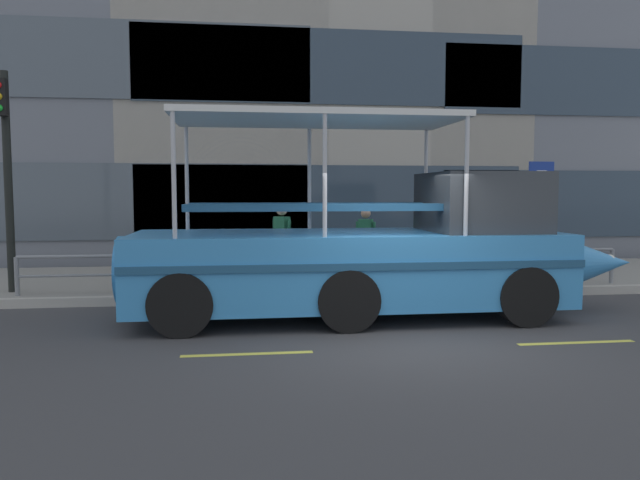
{
  "coord_description": "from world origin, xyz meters",
  "views": [
    {
      "loc": [
        -2.45,
        -8.8,
        2.21
      ],
      "look_at": [
        -0.99,
        2.39,
        1.3
      ],
      "focal_mm": 33.52,
      "sensor_mm": 36.0,
      "label": 1
    }
  ],
  "objects": [
    {
      "name": "ground_plane",
      "position": [
        0.0,
        0.0,
        0.0
      ],
      "size": [
        120.0,
        120.0,
        0.0
      ],
      "primitive_type": "plane",
      "color": "#3D3D3F"
    },
    {
      "name": "sidewalk",
      "position": [
        0.0,
        5.6,
        0.09
      ],
      "size": [
        32.0,
        4.8,
        0.18
      ],
      "primitive_type": "cube",
      "color": "gray",
      "rests_on": "ground_plane"
    },
    {
      "name": "curb_edge",
      "position": [
        0.0,
        3.11,
        0.09
      ],
      "size": [
        32.0,
        0.18,
        0.18
      ],
      "primitive_type": "cube",
      "color": "#B2ADA3",
      "rests_on": "ground_plane"
    },
    {
      "name": "lane_centreline",
      "position": [
        -0.0,
        -0.75,
        0.0
      ],
      "size": [
        25.8,
        0.12,
        0.01
      ],
      "color": "#DBD64C",
      "rests_on": "ground_plane"
    },
    {
      "name": "office_tower_right",
      "position": [
        7.9,
        12.91,
        9.23
      ],
      "size": [
        9.61,
        9.11,
        18.46
      ],
      "color": "slate",
      "rests_on": "ground_plane"
    },
    {
      "name": "curb_guardrail",
      "position": [
        -0.57,
        3.45,
        0.72
      ],
      "size": [
        12.64,
        0.09,
        0.79
      ],
      "color": "gray",
      "rests_on": "sidewalk"
    },
    {
      "name": "traffic_light_pole",
      "position": [
        -7.11,
        3.89,
        2.85
      ],
      "size": [
        0.24,
        0.46,
        4.43
      ],
      "color": "black",
      "rests_on": "sidewalk"
    },
    {
      "name": "parking_sign",
      "position": [
        4.32,
        4.13,
        2.03
      ],
      "size": [
        0.6,
        0.12,
        2.72
      ],
      "color": "#4C4F54",
      "rests_on": "sidewalk"
    },
    {
      "name": "duck_tour_boat",
      "position": [
        -0.08,
        1.48,
        1.11
      ],
      "size": [
        9.28,
        2.52,
        3.51
      ],
      "color": "#388CD1",
      "rests_on": "ground_plane"
    },
    {
      "name": "pedestrian_near_bow",
      "position": [
        3.57,
        4.83,
        1.1
      ],
      "size": [
        0.33,
        0.34,
        1.52
      ],
      "color": "#1E2338",
      "rests_on": "sidewalk"
    },
    {
      "name": "pedestrian_mid_left",
      "position": [
        0.38,
        4.71,
        1.18
      ],
      "size": [
        0.42,
        0.31,
        1.65
      ],
      "color": "#1E2338",
      "rests_on": "sidewalk"
    },
    {
      "name": "pedestrian_mid_right",
      "position": [
        -1.6,
        4.15,
        1.24
      ],
      "size": [
        0.37,
        0.39,
        1.76
      ],
      "color": "#47423D",
      "rests_on": "sidewalk"
    }
  ]
}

